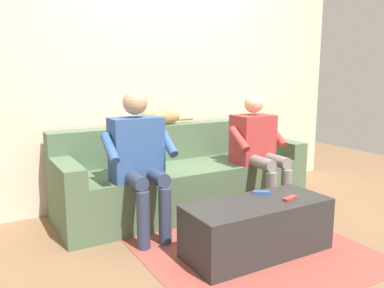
% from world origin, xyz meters
% --- Properties ---
extents(ground_plane, '(8.00, 8.00, 0.00)m').
position_xyz_m(ground_plane, '(0.00, 0.60, 0.00)').
color(ground_plane, '#846042').
extents(back_wall, '(4.52, 0.06, 2.72)m').
position_xyz_m(back_wall, '(0.00, -0.60, 1.36)').
color(back_wall, beige).
rests_on(back_wall, ground).
extents(couch, '(2.42, 0.80, 0.80)m').
position_xyz_m(couch, '(0.00, -0.14, 0.30)').
color(couch, '#516B4C').
rests_on(couch, ground).
extents(coffee_table, '(1.09, 0.46, 0.39)m').
position_xyz_m(coffee_table, '(0.00, 1.00, 0.20)').
color(coffee_table, '#2D2D2D').
rests_on(coffee_table, ground).
extents(person_left_seated, '(0.53, 0.58, 1.12)m').
position_xyz_m(person_left_seated, '(-0.61, 0.24, 0.64)').
color(person_left_seated, '#B23838').
rests_on(person_left_seated, ground).
extents(person_right_seated, '(0.56, 0.50, 1.18)m').
position_xyz_m(person_right_seated, '(0.61, 0.25, 0.67)').
color(person_right_seated, '#335693').
rests_on(person_right_seated, ground).
extents(cat_on_backrest, '(0.57, 0.13, 0.16)m').
position_xyz_m(cat_on_backrest, '(0.10, -0.40, 0.88)').
color(cat_on_backrest, '#B7844C').
rests_on(cat_on_backrest, couch).
extents(remote_red, '(0.15, 0.08, 0.02)m').
position_xyz_m(remote_red, '(-0.24, 1.07, 0.40)').
color(remote_red, '#B73333').
rests_on(remote_red, coffee_table).
extents(remote_blue, '(0.12, 0.11, 0.02)m').
position_xyz_m(remote_blue, '(-0.14, 0.87, 0.40)').
color(remote_blue, '#3860B7').
rests_on(remote_blue, coffee_table).
extents(floor_rug, '(1.60, 1.72, 0.01)m').
position_xyz_m(floor_rug, '(0.00, 0.86, 0.00)').
color(floor_rug, '#9E473D').
rests_on(floor_rug, ground).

